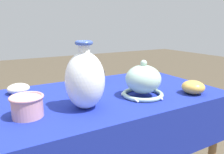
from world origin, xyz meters
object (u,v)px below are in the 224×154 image
(vase_dome_bell, at_px, (143,82))
(cup_wide_rose, at_px, (27,106))
(bowl_shallow_ivory, at_px, (18,89))
(bowl_shallow_ochre, at_px, (193,87))
(mosaic_tile_box, at_px, (91,77))
(vase_tall_bulbous, at_px, (85,80))

(vase_dome_bell, xyz_separation_m, cup_wide_rose, (-0.57, 0.02, -0.03))
(bowl_shallow_ivory, xyz_separation_m, bowl_shallow_ochre, (0.83, -0.48, 0.01))
(vase_dome_bell, distance_m, bowl_shallow_ochre, 0.29)
(bowl_shallow_ivory, height_order, bowl_shallow_ochre, bowl_shallow_ochre)
(vase_dome_bell, height_order, bowl_shallow_ivory, vase_dome_bell)
(cup_wide_rose, xyz_separation_m, bowl_shallow_ivory, (0.01, 0.35, -0.02))
(vase_dome_bell, bearing_deg, bowl_shallow_ochre, -20.93)
(mosaic_tile_box, bearing_deg, vase_dome_bell, -76.97)
(mosaic_tile_box, relative_size, bowl_shallow_ivory, 1.29)
(bowl_shallow_ivory, bearing_deg, bowl_shallow_ochre, -29.92)
(vase_dome_bell, relative_size, bowl_shallow_ivory, 1.92)
(vase_dome_bell, bearing_deg, mosaic_tile_box, 107.52)
(mosaic_tile_box, xyz_separation_m, cup_wide_rose, (-0.45, -0.37, 0.01))
(bowl_shallow_ivory, bearing_deg, mosaic_tile_box, 1.81)
(vase_tall_bulbous, distance_m, cup_wide_rose, 0.26)
(vase_tall_bulbous, bearing_deg, bowl_shallow_ochre, -9.25)
(vase_tall_bulbous, height_order, mosaic_tile_box, vase_tall_bulbous)
(vase_dome_bell, height_order, bowl_shallow_ochre, vase_dome_bell)
(vase_tall_bulbous, xyz_separation_m, vase_dome_bell, (0.33, 0.01, -0.05))
(vase_dome_bell, distance_m, cup_wide_rose, 0.57)
(vase_tall_bulbous, bearing_deg, bowl_shallow_ivory, 121.79)
(bowl_shallow_ivory, bearing_deg, vase_dome_bell, -33.69)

